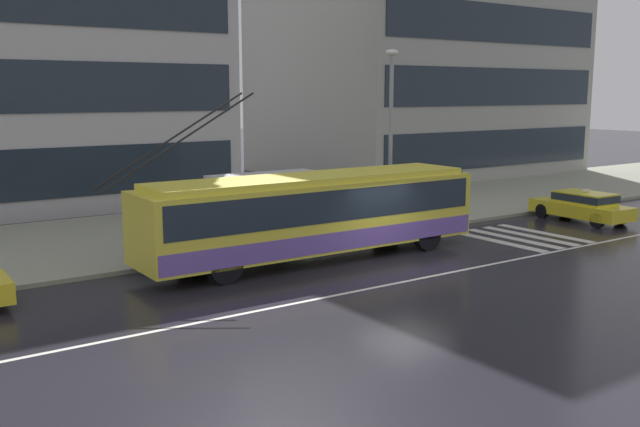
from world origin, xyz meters
name	(u,v)px	position (x,y,z in m)	size (l,w,h in m)	color
ground_plane	(407,268)	(0.00, 0.00, 0.00)	(160.00, 160.00, 0.00)	black
sidewalk_slab	(259,222)	(0.00, 9.26, 0.07)	(80.00, 10.00, 0.14)	gray
crosswalk_stripe_edge_near	(497,241)	(5.44, 1.13, 0.00)	(0.44, 4.40, 0.01)	beige
crosswalk_stripe_inner_a	(513,238)	(6.34, 1.13, 0.00)	(0.44, 4.40, 0.01)	beige
crosswalk_stripe_center	(529,236)	(7.24, 1.13, 0.00)	(0.44, 4.40, 0.01)	beige
crosswalk_stripe_inner_b	(544,233)	(8.14, 1.13, 0.00)	(0.44, 4.40, 0.01)	beige
lane_centre_line	(434,276)	(0.00, -1.20, 0.00)	(72.00, 0.14, 0.01)	silver
trolleybus	(314,213)	(-1.74, 2.66, 1.55)	(13.00, 2.65, 5.45)	yellow
taxi_cross_traffic	(583,205)	(11.61, 1.89, 0.70)	(1.93, 4.34, 1.39)	yellow
bus_shelter	(263,191)	(-1.79, 5.83, 1.93)	(4.17, 1.52, 2.43)	gray
pedestrian_at_shelter	(282,198)	(-1.51, 4.97, 1.75)	(1.26, 1.26, 1.96)	navy
pedestrian_approaching_curb	(269,195)	(-1.51, 5.91, 1.74)	(1.31, 1.31, 1.98)	black
pedestrian_walking_past	(201,195)	(-3.63, 7.17, 1.78)	(1.16, 1.16, 2.05)	black
street_lamp	(391,124)	(3.46, 4.95, 4.22)	(0.60, 0.32, 6.92)	gray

